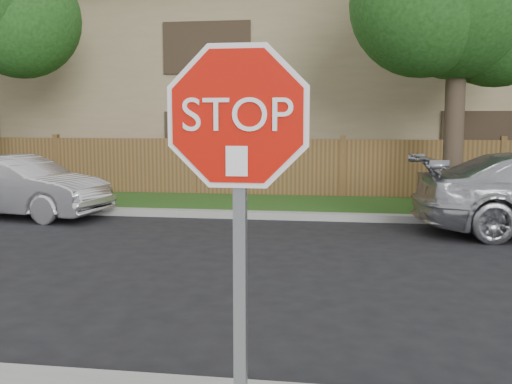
# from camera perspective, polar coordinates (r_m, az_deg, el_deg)

# --- Properties ---
(far_curb) EXTENTS (70.00, 0.30, 0.15)m
(far_curb) POSITION_cam_1_polar(r_m,az_deg,el_deg) (12.75, 8.00, -2.38)
(far_curb) COLOR gray
(far_curb) RESTS_ON ground
(grass_strip) EXTENTS (70.00, 3.00, 0.12)m
(grass_strip) POSITION_cam_1_polar(r_m,az_deg,el_deg) (14.38, 8.10, -1.37)
(grass_strip) COLOR #1E4714
(grass_strip) RESTS_ON ground
(fence) EXTENTS (70.00, 0.12, 1.60)m
(fence) POSITION_cam_1_polar(r_m,az_deg,el_deg) (15.89, 8.22, 2.10)
(fence) COLOR brown
(fence) RESTS_ON ground
(apartment_building) EXTENTS (35.20, 9.20, 7.20)m
(apartment_building) POSITION_cam_1_polar(r_m,az_deg,el_deg) (21.48, 8.52, 10.64)
(apartment_building) COLOR #8D7E57
(apartment_building) RESTS_ON ground
(stop_sign) EXTENTS (1.01, 0.13, 2.55)m
(stop_sign) POSITION_cam_1_polar(r_m,az_deg,el_deg) (3.02, -1.69, 1.11)
(stop_sign) COLOR gray
(stop_sign) RESTS_ON sidewalk_near
(sedan_left) EXTENTS (4.26, 2.09, 1.34)m
(sedan_left) POSITION_cam_1_polar(r_m,az_deg,el_deg) (14.01, -21.76, 0.50)
(sedan_left) COLOR silver
(sedan_left) RESTS_ON ground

